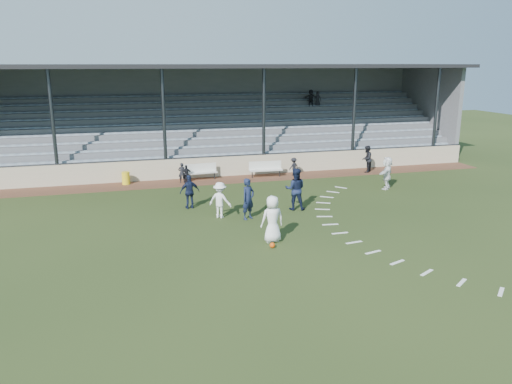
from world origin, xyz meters
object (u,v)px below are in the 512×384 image
bench_left (200,170)px  football (272,245)px  official (367,159)px  bench_right (265,168)px  trash_bin (126,178)px  player_navy_lead (248,199)px  player_white_lead (272,219)px

bench_left → football: bench_left is taller
football → official: size_ratio=0.13×
bench_right → trash_bin: bench_right is taller
trash_bin → football: size_ratio=3.38×
trash_bin → football: 12.79m
football → player_navy_lead: size_ratio=0.11×
bench_right → player_navy_lead: bearing=-108.5°
player_white_lead → football: bearing=68.3°
trash_bin → player_white_lead: (5.26, -11.08, 0.54)m
bench_left → player_white_lead: (1.03, -11.12, 0.33)m
bench_left → bench_right: (3.94, -0.29, 0.00)m
bench_left → trash_bin: 4.24m
bench_left → football: (0.83, -11.78, -0.48)m
bench_left → player_navy_lead: 8.12m
trash_bin → player_navy_lead: bearing=-57.7°
football → player_navy_lead: bearing=89.6°
trash_bin → official: 14.69m
bench_right → official: (6.50, -0.38, 0.27)m
bench_left → trash_bin: (-4.23, -0.03, -0.21)m
bench_left → official: bearing=-8.0°
trash_bin → player_white_lead: player_white_lead is taller
player_navy_lead → official: size_ratio=1.09×
football → bench_right: bearing=74.9°
bench_right → trash_bin: bearing=-178.8°
football → trash_bin: bearing=113.3°
trash_bin → player_white_lead: size_ratio=0.39×
football → player_white_lead: (0.20, 0.66, 0.81)m
official → player_navy_lead: bearing=-8.3°
bench_left → official: official is taller
player_white_lead → official: 14.06m
player_white_lead → player_navy_lead: bearing=-91.9°
bench_left → official: 10.46m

